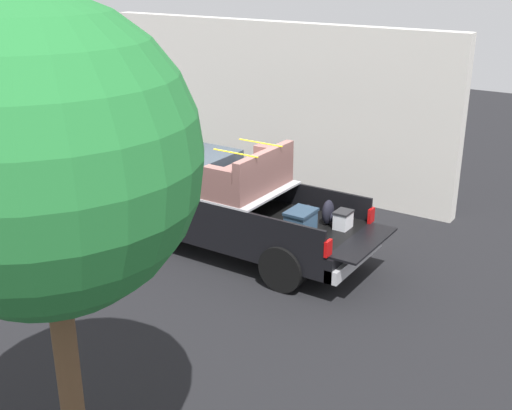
% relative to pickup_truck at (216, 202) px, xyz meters
% --- Properties ---
extents(ground_plane, '(40.00, 40.00, 0.00)m').
position_rel_pickup_truck_xyz_m(ground_plane, '(-0.36, -0.00, -0.97)').
color(ground_plane, black).
extents(pickup_truck, '(6.05, 2.06, 2.23)m').
position_rel_pickup_truck_xyz_m(pickup_truck, '(0.00, 0.00, 0.00)').
color(pickup_truck, black).
rests_on(pickup_truck, ground_plane).
extents(building_facade, '(9.78, 0.36, 4.14)m').
position_rel_pickup_truck_xyz_m(building_facade, '(1.23, -4.01, 1.10)').
color(building_facade, silver).
rests_on(building_facade, ground_plane).
extents(tree_background, '(2.99, 2.99, 5.36)m').
position_rel_pickup_truck_xyz_m(tree_background, '(-2.62, 6.11, 2.88)').
color(tree_background, brown).
rests_on(tree_background, ground_plane).
extents(trash_can, '(0.60, 0.60, 0.98)m').
position_rel_pickup_truck_xyz_m(trash_can, '(3.90, -3.39, -0.47)').
color(trash_can, '#1E592D').
rests_on(trash_can, ground_plane).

